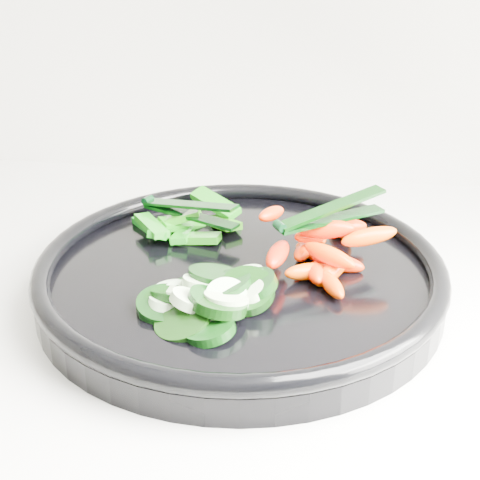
# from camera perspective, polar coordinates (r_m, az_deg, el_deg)

# --- Properties ---
(veggie_tray) EXTENTS (0.47, 0.47, 0.04)m
(veggie_tray) POSITION_cam_1_polar(r_m,az_deg,el_deg) (0.62, -0.00, -2.90)
(veggie_tray) COLOR black
(veggie_tray) RESTS_ON counter
(cucumber_pile) EXTENTS (0.13, 0.13, 0.04)m
(cucumber_pile) POSITION_cam_1_polar(r_m,az_deg,el_deg) (0.55, -3.27, -4.96)
(cucumber_pile) COLOR black
(cucumber_pile) RESTS_ON veggie_tray
(carrot_pile) EXTENTS (0.13, 0.17, 0.06)m
(carrot_pile) POSITION_cam_1_polar(r_m,az_deg,el_deg) (0.62, 7.12, -0.45)
(carrot_pile) COLOR #FF5B00
(carrot_pile) RESTS_ON veggie_tray
(pepper_pile) EXTENTS (0.12, 0.12, 0.04)m
(pepper_pile) POSITION_cam_1_polar(r_m,az_deg,el_deg) (0.69, -4.75, 1.36)
(pepper_pile) COLOR #0A730F
(pepper_pile) RESTS_ON veggie_tray
(tong_carrot) EXTENTS (0.10, 0.08, 0.02)m
(tong_carrot) POSITION_cam_1_polar(r_m,az_deg,el_deg) (0.61, 7.56, 2.20)
(tong_carrot) COLOR black
(tong_carrot) RESTS_ON carrot_pile
(tong_pepper) EXTENTS (0.11, 0.06, 0.02)m
(tong_pepper) POSITION_cam_1_polar(r_m,az_deg,el_deg) (0.68, -4.55, 2.62)
(tong_pepper) COLOR black
(tong_pepper) RESTS_ON pepper_pile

